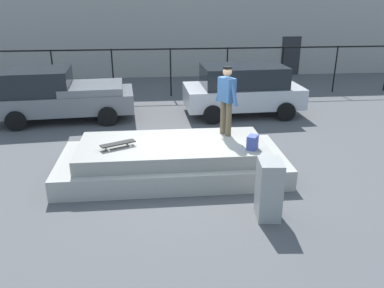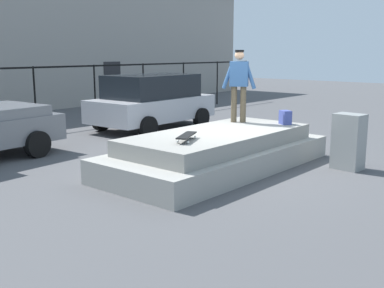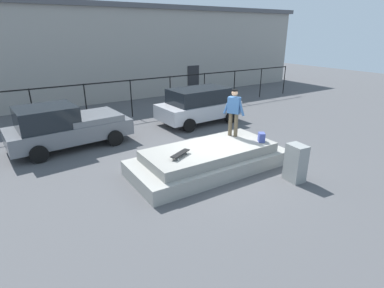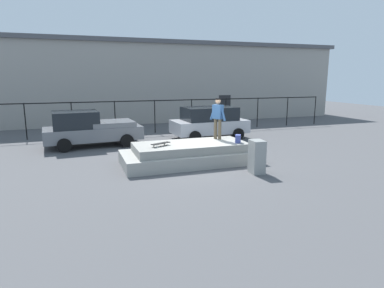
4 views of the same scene
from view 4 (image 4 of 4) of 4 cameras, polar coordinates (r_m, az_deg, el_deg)
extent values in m
plane|color=#4C4C4F|center=(13.32, 1.05, -3.14)|extent=(60.00, 60.00, 0.00)
cube|color=#9E9B93|center=(13.13, -0.29, -2.26)|extent=(5.38, 2.40, 0.48)
cube|color=gray|center=(13.04, -0.29, -0.53)|extent=(4.42, 1.97, 0.32)
cylinder|color=brown|center=(13.91, 4.10, 2.67)|extent=(0.14, 0.14, 0.86)
cylinder|color=brown|center=(13.78, 4.83, 2.57)|extent=(0.14, 0.14, 0.86)
cube|color=#33598C|center=(13.75, 4.51, 5.59)|extent=(0.42, 0.49, 0.58)
cylinder|color=#33598C|center=(13.92, 3.64, 5.46)|extent=(0.22, 0.30, 0.62)
cylinder|color=#33598C|center=(13.60, 5.40, 5.29)|extent=(0.22, 0.30, 0.62)
sphere|color=tan|center=(13.71, 4.54, 7.38)|extent=(0.22, 0.22, 0.22)
cylinder|color=black|center=(13.71, 4.55, 7.80)|extent=(0.28, 0.28, 0.05)
cube|color=black|center=(12.45, -5.45, 0.11)|extent=(0.82, 0.54, 0.02)
cylinder|color=silver|center=(12.38, -6.67, -0.36)|extent=(0.06, 0.05, 0.06)
cylinder|color=silver|center=(12.23, -6.09, -0.49)|extent=(0.06, 0.05, 0.06)
cylinder|color=silver|center=(12.71, -4.82, -0.01)|extent=(0.06, 0.05, 0.06)
cylinder|color=silver|center=(12.56, -4.23, -0.14)|extent=(0.06, 0.05, 0.06)
cube|color=#3F4C99|center=(13.16, 7.98, 0.90)|extent=(0.32, 0.34, 0.32)
cube|color=slate|center=(17.09, -16.71, 1.82)|extent=(4.78, 2.30, 0.64)
cube|color=black|center=(16.92, -19.58, 4.02)|extent=(2.22, 1.95, 0.80)
cube|color=slate|center=(17.16, -13.71, 3.50)|extent=(2.22, 2.01, 0.24)
cylinder|color=black|center=(18.02, -21.58, 0.94)|extent=(0.65, 0.27, 0.64)
cylinder|color=black|center=(16.06, -21.29, -0.23)|extent=(0.65, 0.27, 0.64)
cylinder|color=black|center=(18.33, -12.58, 1.64)|extent=(0.65, 0.27, 0.64)
cylinder|color=black|center=(16.41, -11.22, 0.57)|extent=(0.65, 0.27, 0.64)
cube|color=#B7B7BC|center=(18.47, 3.02, 3.09)|extent=(4.21, 2.16, 0.71)
cube|color=black|center=(18.38, 3.04, 5.30)|extent=(2.96, 1.87, 0.72)
cylinder|color=black|center=(18.98, -1.80, 2.24)|extent=(0.65, 0.25, 0.64)
cylinder|color=black|center=(17.10, 0.52, 1.22)|extent=(0.65, 0.25, 0.64)
cylinder|color=black|center=(19.98, 5.14, 2.66)|extent=(0.65, 0.25, 0.64)
cylinder|color=black|center=(18.20, 8.01, 1.74)|extent=(0.65, 0.25, 0.64)
cube|color=gray|center=(11.88, 11.19, -2.19)|extent=(0.49, 0.64, 1.19)
cylinder|color=black|center=(20.11, -26.93, 3.50)|extent=(0.06, 0.06, 2.02)
cylinder|color=black|center=(19.92, -20.08, 3.99)|extent=(0.06, 0.06, 2.02)
cylinder|color=black|center=(20.03, -13.20, 4.42)|extent=(0.06, 0.06, 2.02)
cylinder|color=black|center=(20.42, -6.47, 4.77)|extent=(0.06, 0.06, 2.02)
cylinder|color=black|center=(21.08, -0.07, 5.05)|extent=(0.06, 0.06, 2.02)
cylinder|color=black|center=(21.98, 5.87, 5.26)|extent=(0.06, 0.06, 2.02)
cylinder|color=black|center=(23.09, 11.30, 5.39)|extent=(0.06, 0.06, 2.02)
cylinder|color=black|center=(24.39, 16.19, 5.47)|extent=(0.06, 0.06, 2.02)
cylinder|color=black|center=(25.85, 20.56, 5.51)|extent=(0.06, 0.06, 2.02)
cube|color=black|center=(20.33, -6.53, 7.48)|extent=(24.00, 0.04, 0.06)
cube|color=gray|center=(27.62, -10.08, 10.30)|extent=(32.90, 6.85, 5.78)
cube|color=#4C4C51|center=(27.74, -10.30, 16.59)|extent=(33.56, 7.20, 0.30)
cube|color=#262628|center=(26.36, 5.67, 6.26)|extent=(1.00, 0.06, 2.00)
camera|label=1|loc=(5.15, 30.04, 18.92)|focal=36.47mm
camera|label=2|loc=(7.15, -50.13, 0.32)|focal=44.01mm
camera|label=3|loc=(4.82, -38.87, 22.25)|focal=28.18mm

